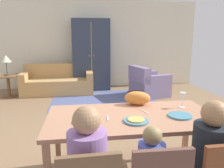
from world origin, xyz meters
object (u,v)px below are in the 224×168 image
plate_near_child (136,121)px  armoire (91,55)px  plate_near_man (86,121)px  wine_glass (183,97)px  side_table (8,83)px  plate_near_woman (180,116)px  armchair (148,84)px  dining_table (132,122)px  table_lamp (6,59)px  handbag (134,96)px  person_woman (206,167)px  couch (58,82)px  cat (137,98)px

plate_near_child → armoire: 4.65m
plate_near_man → wine_glass: (1.15, 0.30, 0.12)m
side_table → plate_near_woman: bearing=-52.9°
plate_near_woman → armoire: (-0.74, 4.55, 0.28)m
armchair → plate_near_woman: bearing=-101.9°
plate_near_child → wine_glass: size_ratio=1.34×
plate_near_man → armoire: 4.59m
plate_near_child → armchair: 3.85m
dining_table → table_lamp: bearing=122.9°
plate_near_woman → wine_glass: 0.34m
dining_table → handbag: dining_table is taller
plate_near_woman → side_table: 4.97m
person_woman → side_table: person_woman is taller
table_lamp → handbag: size_ratio=1.69×
dining_table → plate_near_child: (0.00, -0.18, 0.08)m
wine_glass → plate_near_man: bearing=-165.4°
plate_near_woman → armoire: bearing=99.2°
couch → armchair: same height
cat → table_lamp: size_ratio=0.59×
dining_table → cat: cat is taller
person_woman → handbag: size_ratio=3.47×
person_woman → handbag: (0.25, 3.60, -0.38)m
plate_near_man → couch: bearing=99.5°
armchair → table_lamp: size_ratio=1.95×
wine_glass → side_table: bearing=130.6°
plate_near_child → armchair: (1.25, 3.62, -0.45)m
armoire → handbag: 2.02m
side_table → handbag: side_table is taller
person_woman → table_lamp: bearing=123.6°
dining_table → armoire: bearing=93.1°
plate_near_man → armoire: bearing=86.7°
couch → table_lamp: bearing=-168.6°
wine_glass → person_woman: bearing=-100.6°
plate_near_woman → dining_table: bearing=168.7°
wine_glass → plate_near_woman: bearing=-118.8°
handbag → wine_glass: bearing=-92.0°
person_woman → side_table: size_ratio=1.91×
plate_near_woman → couch: couch is taller
couch → armoire: (0.97, 0.34, 0.75)m
cat → plate_near_child: bearing=-89.1°
table_lamp → couch: bearing=11.4°
person_woman → couch: size_ratio=0.57×
dining_table → plate_near_man: plate_near_man is taller
plate_near_man → plate_near_woman: bearing=1.1°
side_table → handbag: 3.37m
plate_near_man → table_lamp: table_lamp is taller
armchair → handbag: (-0.50, -0.49, -0.19)m
plate_near_woman → armoire: armoire is taller
wine_glass → cat: size_ratio=0.58×
table_lamp → plate_near_man: bearing=-63.4°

